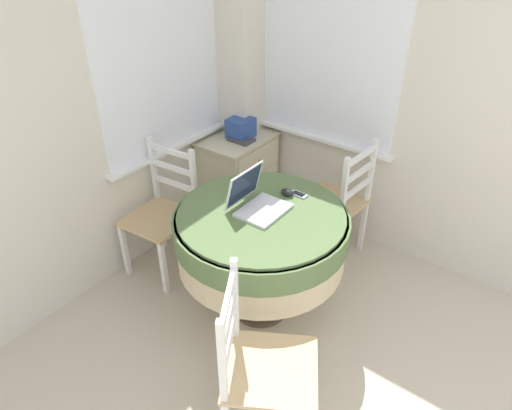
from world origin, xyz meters
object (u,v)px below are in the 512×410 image
at_px(round_dining_table, 261,235).
at_px(dining_chair_camera_near, 261,367).
at_px(cell_phone, 299,194).
at_px(corner_cabinet, 239,177).
at_px(book_on_cabinet, 241,140).
at_px(storage_box, 241,128).
at_px(dining_chair_near_right_window, 337,203).
at_px(dining_chair_near_back_window, 163,214).
at_px(computer_mouse, 287,192).
at_px(laptop, 257,201).

bearing_deg(round_dining_table, dining_chair_camera_near, -143.77).
distance_m(cell_phone, corner_cabinet, 1.12).
height_order(cell_phone, book_on_cabinet, cell_phone).
relative_size(round_dining_table, storage_box, 5.55).
xyz_separation_m(round_dining_table, dining_chair_camera_near, (-0.66, -0.48, -0.16)).
xyz_separation_m(round_dining_table, dining_chair_near_right_window, (0.82, -0.09, -0.16)).
height_order(round_dining_table, book_on_cabinet, round_dining_table).
bearing_deg(cell_phone, storage_box, 58.44).
relative_size(cell_phone, storage_box, 0.60).
distance_m(dining_chair_near_right_window, dining_chair_camera_near, 1.54).
relative_size(round_dining_table, corner_cabinet, 1.44).
bearing_deg(dining_chair_near_back_window, storage_box, -0.57).
relative_size(round_dining_table, book_on_cabinet, 5.38).
bearing_deg(dining_chair_near_right_window, dining_chair_near_back_window, 133.33).
distance_m(round_dining_table, dining_chair_near_back_window, 0.84).
bearing_deg(dining_chair_near_right_window, computer_mouse, 172.46).
distance_m(cell_phone, book_on_cabinet, 0.97).
bearing_deg(dining_chair_camera_near, storage_box, 40.89).
xyz_separation_m(cell_phone, storage_box, (0.54, 0.89, 0.02)).
height_order(dining_chair_camera_near, storage_box, dining_chair_camera_near).
bearing_deg(corner_cabinet, dining_chair_near_right_window, -89.75).
relative_size(dining_chair_near_back_window, dining_chair_camera_near, 1.00).
relative_size(round_dining_table, dining_chair_near_back_window, 1.11).
bearing_deg(corner_cabinet, dining_chair_near_back_window, -179.73).
distance_m(dining_chair_near_back_window, corner_cabinet, 0.86).
xyz_separation_m(dining_chair_near_right_window, corner_cabinet, (-0.00, 0.92, -0.09)).
bearing_deg(dining_chair_camera_near, book_on_cabinet, 40.94).
bearing_deg(cell_phone, computer_mouse, 129.66).
xyz_separation_m(laptop, computer_mouse, (0.23, -0.06, -0.03)).
height_order(cell_phone, storage_box, storage_box).
relative_size(computer_mouse, book_on_cabinet, 0.43).
xyz_separation_m(dining_chair_camera_near, corner_cabinet, (1.48, 1.31, -0.09)).
relative_size(cell_phone, dining_chair_near_right_window, 0.12).
height_order(laptop, dining_chair_near_back_window, laptop).
bearing_deg(corner_cabinet, dining_chair_camera_near, -138.38).
xyz_separation_m(computer_mouse, dining_chair_camera_near, (-0.91, -0.47, -0.34)).
distance_m(dining_chair_camera_near, book_on_cabinet, 1.93).
bearing_deg(corner_cabinet, cell_phone, -120.09).
relative_size(round_dining_table, cell_phone, 9.30).
distance_m(computer_mouse, storage_box, 1.02).
bearing_deg(storage_box, laptop, -136.91).
distance_m(computer_mouse, dining_chair_camera_near, 1.08).
height_order(round_dining_table, dining_chair_near_right_window, dining_chair_near_right_window).
distance_m(dining_chair_near_right_window, book_on_cabinet, 0.90).
xyz_separation_m(corner_cabinet, book_on_cabinet, (-0.03, -0.06, 0.37)).
bearing_deg(corner_cabinet, storage_box, -28.90).
bearing_deg(book_on_cabinet, corner_cabinet, 60.98).
xyz_separation_m(round_dining_table, cell_phone, (0.30, -0.07, 0.16)).
bearing_deg(round_dining_table, laptop, 68.70).
height_order(round_dining_table, dining_chair_camera_near, dining_chair_camera_near).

